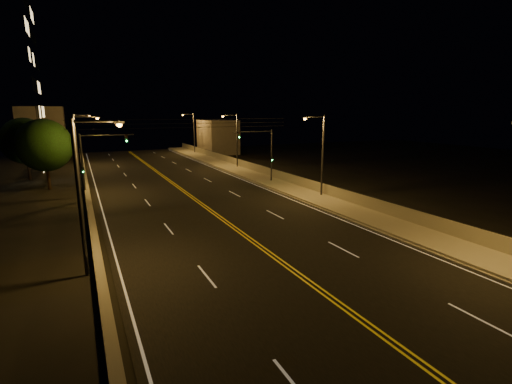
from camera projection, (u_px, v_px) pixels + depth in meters
name	position (u px, v px, depth m)	size (l,w,h in m)	color
ground	(436.00, 375.00, 12.25)	(160.00, 160.00, 0.00)	black
road	(223.00, 220.00, 29.88)	(18.00, 120.00, 0.02)	black
sidewalk	(332.00, 204.00, 34.41)	(3.60, 120.00, 0.30)	gray
curb	(315.00, 207.00, 33.64)	(0.14, 120.00, 0.15)	gray
parapet_wall	(346.00, 195.00, 34.97)	(0.30, 120.00, 1.00)	gray
jersey_barrier	(93.00, 230.00, 25.71)	(0.45, 120.00, 0.97)	gray
distant_building_right	(218.00, 137.00, 77.38)	(6.00, 10.00, 6.85)	slate
distant_building_left	(43.00, 132.00, 72.34)	(8.00, 8.00, 9.52)	slate
parapet_rail	(347.00, 190.00, 34.86)	(0.06, 0.06, 120.00)	black
lane_markings	(223.00, 220.00, 29.81)	(17.32, 116.00, 0.00)	silver
streetlight_1	(320.00, 150.00, 36.47)	(2.55, 0.28, 8.21)	#2D2D33
streetlight_2	(235.00, 137.00, 55.84)	(2.55, 0.28, 8.21)	#2D2D33
streetlight_3	(193.00, 130.00, 75.93)	(2.55, 0.28, 8.21)	#2D2D33
streetlight_4	(85.00, 187.00, 18.87)	(2.55, 0.28, 8.21)	#2D2D33
streetlight_5	(80.00, 150.00, 36.98)	(2.55, 0.28, 8.21)	#2D2D33
streetlight_6	(78.00, 136.00, 57.45)	(2.55, 0.28, 8.21)	#2D2D33
traffic_signal_right	(264.00, 150.00, 44.21)	(5.11, 0.31, 6.47)	#2D2D33
traffic_signal_left	(93.00, 158.00, 36.24)	(5.11, 0.31, 6.47)	#2D2D33
overhead_wires	(188.00, 123.00, 36.68)	(22.00, 0.03, 0.83)	black
tree_0	(45.00, 145.00, 40.62)	(5.76, 5.76, 7.80)	black
tree_1	(25.00, 141.00, 46.46)	(5.78, 5.78, 7.83)	black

